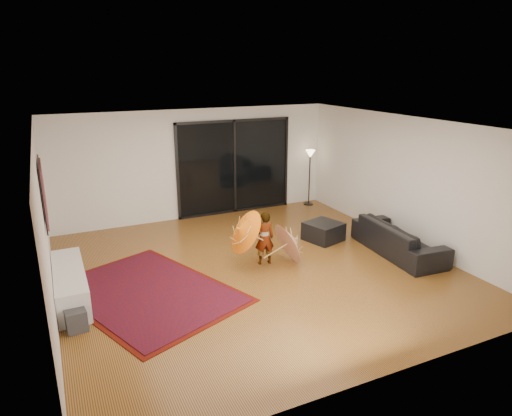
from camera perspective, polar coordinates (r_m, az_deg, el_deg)
floor at (r=8.71m, az=0.03°, el=-7.62°), size 7.00×7.00×0.00m
ceiling at (r=7.95m, az=0.04°, el=10.30°), size 7.00×7.00×0.00m
wall_back at (r=11.40m, az=-7.47°, el=5.44°), size 7.00×0.00×7.00m
wall_front at (r=5.47m, az=15.95°, el=-8.55°), size 7.00×0.00×7.00m
wall_left at (r=7.52m, az=-24.92°, el=-2.35°), size 0.00×7.00×7.00m
wall_right at (r=10.17m, az=18.24°, el=3.25°), size 0.00×7.00×7.00m
sliding_door at (r=11.74m, az=-2.73°, el=5.16°), size 3.06×0.07×2.40m
painting at (r=8.40m, az=-25.07°, el=1.73°), size 0.04×1.28×1.08m
media_console at (r=8.14m, az=-22.21°, el=-8.81°), size 0.49×1.91×0.53m
speaker at (r=7.27m, az=-21.58°, el=-12.89°), size 0.31×0.31×0.33m
persian_rug at (r=8.06m, az=-13.41°, el=-10.24°), size 3.24×3.74×0.02m
sofa at (r=9.74m, az=17.37°, el=-3.64°), size 1.03×2.26×0.64m
ottoman at (r=10.13m, az=8.42°, el=-2.91°), size 0.87×0.87×0.40m
floor_lamp at (r=12.44m, az=6.77°, el=5.76°), size 0.26×0.26×1.52m
child at (r=8.74m, az=1.05°, el=-3.78°), size 0.42×0.31×1.05m
parasol_orange at (r=8.41m, az=-2.17°, el=-3.13°), size 0.60×0.86×0.89m
parasol_white at (r=8.89m, az=4.96°, el=-3.62°), size 0.52×0.85×0.91m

